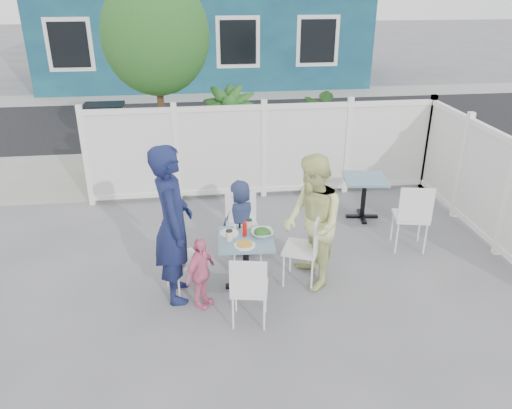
{
  "coord_description": "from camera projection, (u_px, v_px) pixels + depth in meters",
  "views": [
    {
      "loc": [
        -1.05,
        -5.53,
        3.47
      ],
      "look_at": [
        -0.34,
        0.02,
        0.92
      ],
      "focal_mm": 35.0,
      "sensor_mm": 36.0,
      "label": 1
    }
  ],
  "objects": [
    {
      "name": "coffee_cup_a",
      "position": [
        229.0,
        236.0,
        5.79
      ],
      "size": [
        0.08,
        0.08,
        0.12
      ],
      "primitive_type": "cylinder",
      "color": "beige",
      "rests_on": "main_table"
    },
    {
      "name": "boy",
      "position": [
        241.0,
        218.0,
        6.72
      ],
      "size": [
        0.59,
        0.47,
        1.05
      ],
      "primitive_type": "imported",
      "rotation": [
        0.0,
        0.0,
        3.43
      ],
      "color": "navy",
      "rests_on": "ground"
    },
    {
      "name": "utility_cabinet",
      "position": [
        108.0,
        140.0,
        9.58
      ],
      "size": [
        0.68,
        0.49,
        1.26
      ],
      "primitive_type": "cube",
      "rotation": [
        0.0,
        0.0,
        -0.01
      ],
      "color": "gold",
      "rests_on": "ground"
    },
    {
      "name": "pepper_shaker",
      "position": [
        240.0,
        226.0,
        6.08
      ],
      "size": [
        0.03,
        0.03,
        0.06
      ],
      "primitive_type": "cylinder",
      "color": "black",
      "rests_on": "main_table"
    },
    {
      "name": "ground",
      "position": [
        282.0,
        268.0,
        6.55
      ],
      "size": [
        80.0,
        80.0,
        0.0
      ],
      "primitive_type": "plane",
      "color": "slate"
    },
    {
      "name": "potted_shrub_b",
      "position": [
        343.0,
        139.0,
        9.13
      ],
      "size": [
        1.83,
        1.76,
        1.56
      ],
      "primitive_type": "imported",
      "rotation": [
        0.0,
        0.0,
        3.69
      ],
      "color": "#1D521A",
      "rests_on": "ground"
    },
    {
      "name": "chair_right",
      "position": [
        308.0,
        243.0,
        6.01
      ],
      "size": [
        0.55,
        0.56,
        0.95
      ],
      "rotation": [
        0.0,
        0.0,
        1.15
      ],
      "color": "white",
      "rests_on": "ground"
    },
    {
      "name": "chair_left",
      "position": [
        178.0,
        255.0,
        5.85
      ],
      "size": [
        0.51,
        0.51,
        0.86
      ],
      "rotation": [
        0.0,
        0.0,
        -1.14
      ],
      "color": "white",
      "rests_on": "ground"
    },
    {
      "name": "ketchup_bottle",
      "position": [
        245.0,
        230.0,
        5.87
      ],
      "size": [
        0.05,
        0.05,
        0.16
      ],
      "primitive_type": "cylinder",
      "color": "#BD0B06",
      "rests_on": "main_table"
    },
    {
      "name": "man",
      "position": [
        173.0,
        225.0,
        5.61
      ],
      "size": [
        0.49,
        0.71,
        1.88
      ],
      "primitive_type": "imported",
      "rotation": [
        0.0,
        0.0,
        1.64
      ],
      "color": "#151D46",
      "rests_on": "ground"
    },
    {
      "name": "tree",
      "position": [
        155.0,
        36.0,
        8.27
      ],
      "size": [
        1.8,
        1.62,
        3.59
      ],
      "color": "#382316",
      "rests_on": "ground"
    },
    {
      "name": "chair_back",
      "position": [
        243.0,
        221.0,
        6.59
      ],
      "size": [
        0.47,
        0.46,
        0.92
      ],
      "rotation": [
        0.0,
        0.0,
        3.28
      ],
      "color": "white",
      "rests_on": "ground"
    },
    {
      "name": "street",
      "position": [
        233.0,
        120.0,
        13.32
      ],
      "size": [
        24.0,
        5.0,
        0.01
      ],
      "primitive_type": "cube",
      "color": "black",
      "rests_on": "ground"
    },
    {
      "name": "near_sidewalk",
      "position": [
        249.0,
        168.0,
        9.97
      ],
      "size": [
        24.0,
        2.6,
        0.01
      ],
      "primitive_type": "cube",
      "color": "gray",
      "rests_on": "ground"
    },
    {
      "name": "fence_back",
      "position": [
        264.0,
        153.0,
        8.4
      ],
      "size": [
        5.86,
        0.08,
        1.6
      ],
      "color": "white",
      "rests_on": "ground"
    },
    {
      "name": "main_table",
      "position": [
        246.0,
        249.0,
        5.92
      ],
      "size": [
        0.68,
        0.68,
        0.68
      ],
      "rotation": [
        0.0,
        0.0,
        -0.06
      ],
      "color": "#3A5D72",
      "rests_on": "ground"
    },
    {
      "name": "chair_spare",
      "position": [
        413.0,
        213.0,
        6.74
      ],
      "size": [
        0.52,
        0.51,
        0.98
      ],
      "rotation": [
        0.0,
        0.0,
        -0.2
      ],
      "color": "white",
      "rests_on": "ground"
    },
    {
      "name": "plate_side",
      "position": [
        229.0,
        233.0,
        5.95
      ],
      "size": [
        0.23,
        0.23,
        0.02
      ],
      "primitive_type": "cylinder",
      "color": "white",
      "rests_on": "main_table"
    },
    {
      "name": "coffee_cup_b",
      "position": [
        249.0,
        224.0,
        6.06
      ],
      "size": [
        0.07,
        0.07,
        0.11
      ],
      "primitive_type": "cylinder",
      "color": "beige",
      "rests_on": "main_table"
    },
    {
      "name": "salt_shaker",
      "position": [
        235.0,
        227.0,
        6.04
      ],
      "size": [
        0.03,
        0.03,
        0.07
      ],
      "primitive_type": "cylinder",
      "color": "white",
      "rests_on": "main_table"
    },
    {
      "name": "woman",
      "position": [
        312.0,
        223.0,
        5.89
      ],
      "size": [
        0.71,
        0.87,
        1.66
      ],
      "primitive_type": "imported",
      "rotation": [
        0.0,
        0.0,
        -1.46
      ],
      "color": "#C8D63C",
      "rests_on": "ground"
    },
    {
      "name": "fence_right",
      "position": [
        483.0,
        184.0,
        7.11
      ],
      "size": [
        0.08,
        3.66,
        1.6
      ],
      "rotation": [
        0.0,
        0.0,
        1.57
      ],
      "color": "white",
      "rests_on": "ground"
    },
    {
      "name": "plate_main",
      "position": [
        245.0,
        245.0,
        5.69
      ],
      "size": [
        0.25,
        0.25,
        0.02
      ],
      "primitive_type": "cylinder",
      "color": "white",
      "rests_on": "main_table"
    },
    {
      "name": "spare_table",
      "position": [
        365.0,
        187.0,
        7.71
      ],
      "size": [
        0.72,
        0.72,
        0.67
      ],
      "rotation": [
        0.0,
        0.0,
        -0.14
      ],
      "color": "#3A5D72",
      "rests_on": "ground"
    },
    {
      "name": "salad_bowl",
      "position": [
        262.0,
        233.0,
        5.9
      ],
      "size": [
        0.26,
        0.26,
        0.06
      ],
      "primitive_type": "imported",
      "color": "white",
      "rests_on": "main_table"
    },
    {
      "name": "potted_shrub_a",
      "position": [
        227.0,
        137.0,
        8.93
      ],
      "size": [
        1.21,
        1.21,
        1.76
      ],
      "primitive_type": "imported",
      "rotation": [
        0.0,
        0.0,
        6.02
      ],
      "color": "#1D521A",
      "rests_on": "ground"
    },
    {
      "name": "toddler",
      "position": [
        201.0,
        273.0,
        5.62
      ],
      "size": [
        0.47,
        0.53,
        0.87
      ],
      "primitive_type": "imported",
      "rotation": [
        0.0,
        0.0,
        0.93
      ],
      "color": "pink",
      "rests_on": "ground"
    },
    {
      "name": "far_sidewalk",
      "position": [
        225.0,
        95.0,
        16.11
      ],
      "size": [
        24.0,
        1.6,
        0.01
      ],
      "primitive_type": "cube",
      "color": "gray",
      "rests_on": "ground"
    },
    {
      "name": "chair_near",
      "position": [
        249.0,
        286.0,
        5.27
      ],
      "size": [
        0.45,
        0.44,
        0.86
      ],
      "rotation": [
        0.0,
        0.0,
        -0.19
      ],
      "color": "white",
      "rests_on": "ground"
    }
  ]
}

